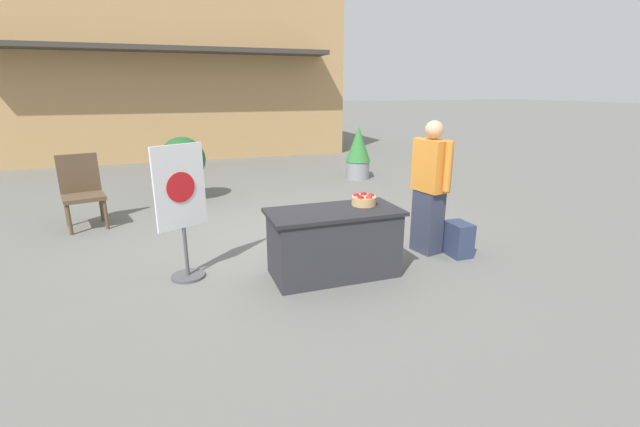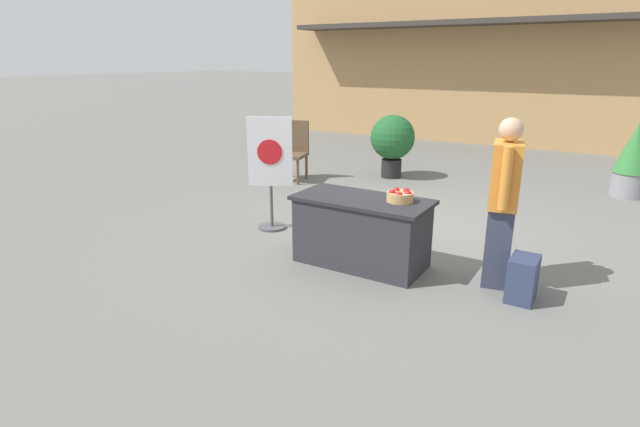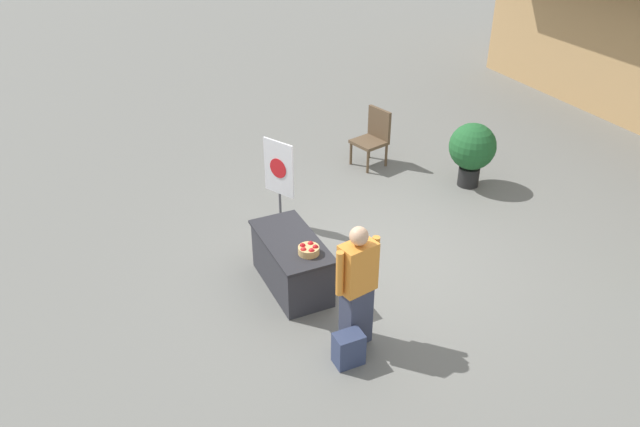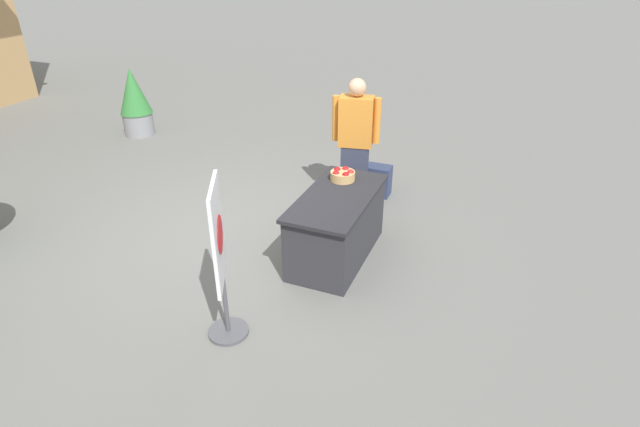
% 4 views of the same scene
% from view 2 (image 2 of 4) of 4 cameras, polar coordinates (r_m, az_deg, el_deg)
% --- Properties ---
extents(ground_plane, '(120.00, 120.00, 0.00)m').
position_cam_2_polar(ground_plane, '(6.64, 9.12, -1.82)').
color(ground_plane, slate).
extents(storefront_building, '(10.43, 4.82, 4.77)m').
position_cam_2_polar(storefront_building, '(15.60, 18.08, 17.44)').
color(storefront_building, tan).
rests_on(storefront_building, ground_plane).
extents(display_table, '(1.44, 0.70, 0.74)m').
position_cam_2_polar(display_table, '(5.38, 4.77, -2.03)').
color(display_table, '#2D2D33').
rests_on(display_table, ground_plane).
extents(apple_basket, '(0.27, 0.27, 0.13)m').
position_cam_2_polar(apple_basket, '(5.18, 9.13, 2.00)').
color(apple_basket, tan).
rests_on(apple_basket, display_table).
extents(person_visitor, '(0.34, 0.60, 1.64)m').
position_cam_2_polar(person_visitor, '(5.07, 20.15, 1.17)').
color(person_visitor, '#33384C').
rests_on(person_visitor, ground_plane).
extents(backpack, '(0.24, 0.34, 0.42)m').
position_cam_2_polar(backpack, '(5.00, 22.14, -6.92)').
color(backpack, '#2D3856').
rests_on(backpack, ground_plane).
extents(poster_board, '(0.52, 0.36, 1.46)m').
position_cam_2_polar(poster_board, '(6.43, -5.69, 5.07)').
color(poster_board, '#4C4C51').
rests_on(poster_board, ground_plane).
extents(patio_chair, '(0.67, 0.67, 1.07)m').
position_cam_2_polar(patio_chair, '(9.17, -3.23, 7.51)').
color(patio_chair, brown).
rests_on(patio_chair, ground_plane).
extents(potted_plant_near_left, '(0.56, 0.56, 1.19)m').
position_cam_2_polar(potted_plant_near_left, '(9.41, 32.16, 5.27)').
color(potted_plant_near_left, gray).
rests_on(potted_plant_near_left, ground_plane).
extents(potted_plant_far_right, '(0.82, 0.82, 1.16)m').
position_cam_2_polar(potted_plant_far_right, '(9.41, 8.29, 8.34)').
color(potted_plant_far_right, black).
rests_on(potted_plant_far_right, ground_plane).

